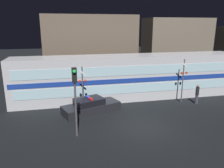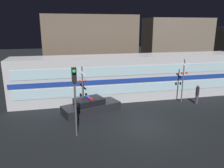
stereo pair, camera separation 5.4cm
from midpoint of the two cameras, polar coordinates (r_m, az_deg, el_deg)
The scene contains 9 objects.
ground_plane at distance 15.81m, azimuth 8.54°, elevation -11.25°, with size 120.00×120.00×0.00m, color black.
train at distance 21.39m, azimuth 4.68°, elevation 1.86°, with size 22.07×2.93×4.23m.
police_car at distance 18.20m, azimuth -5.48°, elevation -5.84°, with size 5.05×3.28×1.33m.
pedestrian at distance 21.28m, azimuth 21.43°, elevation -2.50°, with size 0.31×0.31×1.82m.
crossing_signal_near at distance 20.85m, azimuth 18.19°, elevation 1.44°, with size 0.68×0.27×4.07m.
crossing_signal_far at distance 17.85m, azimuth -7.60°, elevation -0.59°, with size 0.68×0.27×3.80m.
traffic_light_corner at distance 13.57m, azimuth -9.62°, elevation -1.03°, with size 0.30×0.46×4.51m.
building_left at distance 26.99m, azimuth -5.63°, elevation 8.79°, with size 10.76×4.71×8.17m.
building_center at distance 32.27m, azimuth 16.45°, elevation 9.07°, with size 8.89×4.15×7.97m.
Camera 2 is at (-5.22, -13.22, 6.92)m, focal length 35.00 mm.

